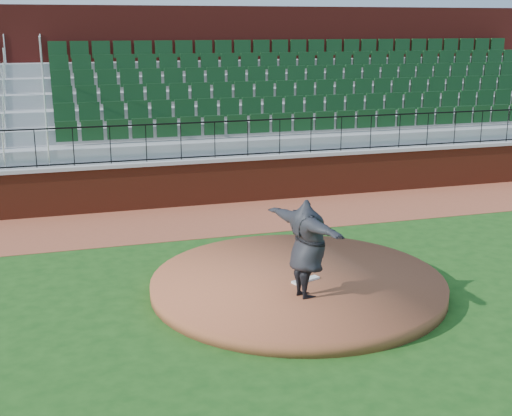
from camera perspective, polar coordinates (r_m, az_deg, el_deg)
The scene contains 10 objects.
ground at distance 12.94m, azimuth 1.94°, elevation -7.22°, with size 90.00×90.00×0.00m, color #194513.
warning_track at distance 17.86m, azimuth -3.63°, elevation -0.90°, with size 34.00×3.20×0.01m, color brown.
field_wall at distance 19.23m, azimuth -4.76°, elevation 2.05°, with size 34.00×0.35×1.20m, color maroon.
wall_cap at distance 19.09m, azimuth -4.80°, elevation 3.95°, with size 34.00×0.45×0.10m, color #B7B7B7.
wall_railing at distance 19.00m, azimuth -4.84°, elevation 5.58°, with size 34.00×0.05×1.00m, color black, non-canonical shape.
seating_stands at distance 21.57m, azimuth -6.41°, elevation 8.01°, with size 34.00×5.10×4.60m, color gray, non-canonical shape.
concourse_wall at distance 24.27m, azimuth -7.68°, elevation 9.81°, with size 34.00×0.50×5.50m, color maroon.
pitchers_mound at distance 13.13m, azimuth 3.48°, elevation -6.33°, with size 5.56×5.56×0.25m, color brown.
pitching_rubber at distance 12.94m, azimuth 4.13°, elevation -5.98°, with size 0.58×0.15×0.04m, color silver.
pitcher at distance 11.94m, azimuth 4.26°, elevation -3.39°, with size 2.17×0.59×1.77m, color black.
Camera 1 is at (-3.89, -11.33, 4.90)m, focal length 48.19 mm.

